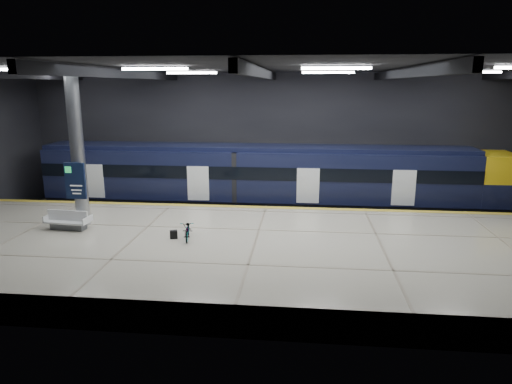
# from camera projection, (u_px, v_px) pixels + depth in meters

# --- Properties ---
(ground) EXTENTS (30.00, 30.00, 0.00)m
(ground) POSITION_uv_depth(u_px,v_px,m) (261.00, 246.00, 21.14)
(ground) COLOR black
(ground) RESTS_ON ground
(room_shell) EXTENTS (30.10, 16.10, 8.05)m
(room_shell) POSITION_uv_depth(u_px,v_px,m) (261.00, 121.00, 19.83)
(room_shell) COLOR black
(room_shell) RESTS_ON ground
(platform) EXTENTS (30.00, 11.00, 1.10)m
(platform) POSITION_uv_depth(u_px,v_px,m) (255.00, 254.00, 18.59)
(platform) COLOR #BDB6A0
(platform) RESTS_ON ground
(safety_strip) EXTENTS (30.00, 0.40, 0.01)m
(safety_strip) POSITION_uv_depth(u_px,v_px,m) (266.00, 207.00, 23.54)
(safety_strip) COLOR gold
(safety_strip) RESTS_ON platform
(rails) EXTENTS (30.00, 1.52, 0.16)m
(rails) POSITION_uv_depth(u_px,v_px,m) (270.00, 212.00, 26.44)
(rails) COLOR gray
(rails) RESTS_ON ground
(train) EXTENTS (29.40, 2.84, 3.79)m
(train) POSITION_uv_depth(u_px,v_px,m) (286.00, 179.00, 25.89)
(train) COLOR black
(train) RESTS_ON ground
(bench) EXTENTS (2.00, 0.96, 0.86)m
(bench) POSITION_uv_depth(u_px,v_px,m) (68.00, 223.00, 19.93)
(bench) COLOR #595B60
(bench) RESTS_ON platform
(bicycle) EXTENTS (0.81, 1.61, 0.81)m
(bicycle) POSITION_uv_depth(u_px,v_px,m) (188.00, 230.00, 18.63)
(bicycle) COLOR #99999E
(bicycle) RESTS_ON platform
(pannier_bag) EXTENTS (0.34, 0.27, 0.35)m
(pannier_bag) POSITION_uv_depth(u_px,v_px,m) (174.00, 234.00, 18.74)
(pannier_bag) COLOR black
(pannier_bag) RESTS_ON platform
(info_column) EXTENTS (0.90, 0.78, 6.90)m
(info_column) POSITION_uv_depth(u_px,v_px,m) (77.00, 151.00, 19.92)
(info_column) COLOR #9EA0A5
(info_column) RESTS_ON platform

